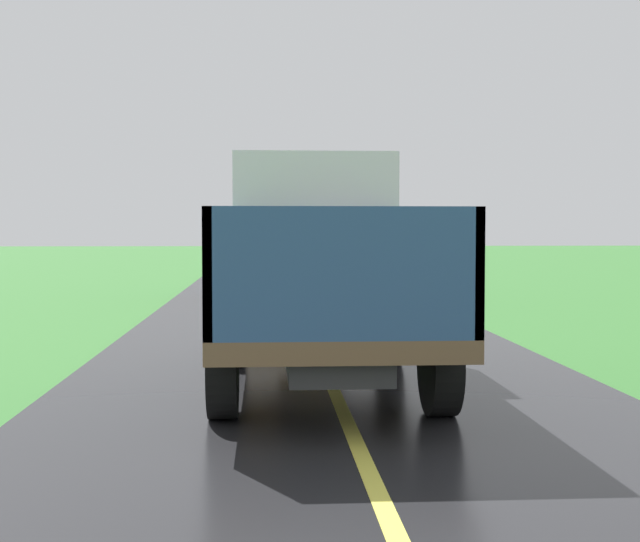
% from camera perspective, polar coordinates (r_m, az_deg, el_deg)
% --- Properties ---
extents(banana_truck_near, '(2.38, 5.82, 2.80)m').
position_cam_1_polar(banana_truck_near, '(10.81, -0.23, 0.54)').
color(banana_truck_near, '#2D2D30').
rests_on(banana_truck_near, road_surface).
extents(banana_truck_far, '(2.38, 5.81, 2.80)m').
position_cam_1_polar(banana_truck_far, '(24.08, -2.36, 1.76)').
color(banana_truck_far, '#2D2D30').
rests_on(banana_truck_far, road_surface).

